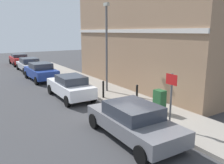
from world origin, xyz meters
The scene contains 13 objects.
ground centered at (0.00, 0.00, 0.00)m, with size 80.00×80.00×0.00m, color #38383A.
sidewalk centered at (1.84, 6.00, 0.07)m, with size 2.72×30.00×0.15m, color gray.
corner_building centered at (6.58, 4.82, 3.55)m, with size 6.87×13.65×7.10m.
car_grey centered at (-0.85, -1.84, 0.72)m, with size 2.01×4.40×1.38m.
car_white centered at (-0.83, 4.63, 0.76)m, with size 1.80×4.23×1.46m.
car_blue centered at (-0.88, 11.09, 0.77)m, with size 2.02×4.30×1.50m.
car_silver centered at (-0.70, 16.27, 0.73)m, with size 1.89×4.46×1.42m.
car_red centered at (-0.63, 21.81, 0.73)m, with size 1.95×4.31×1.37m.
utility_cabinet centered at (1.74, -0.57, 0.68)m, with size 0.46×0.61×1.15m.
bollard_near_cabinet centered at (1.84, 1.35, 0.70)m, with size 0.14×0.14×1.04m.
bollard_far_kerb centered at (0.73, 3.23, 0.70)m, with size 0.14×0.14×1.04m.
street_sign centered at (0.89, -2.10, 1.66)m, with size 0.08×0.60×2.30m.
lamppost centered at (1.75, 4.52, 3.30)m, with size 0.20×0.44×5.72m.
Camera 1 is at (-6.00, -8.51, 4.10)m, focal length 36.85 mm.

